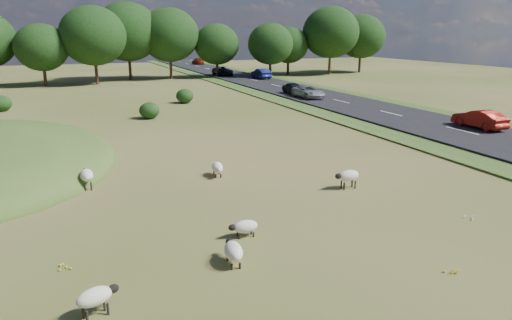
{
  "coord_description": "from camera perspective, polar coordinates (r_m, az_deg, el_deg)",
  "views": [
    {
      "loc": [
        -6.48,
        -16.28,
        7.17
      ],
      "look_at": [
        2.0,
        4.0,
        1.0
      ],
      "focal_mm": 32.0,
      "sensor_mm": 36.0,
      "label": 1
    }
  ],
  "objects": [
    {
      "name": "car_6",
      "position": [
        38.03,
        26.16,
        4.64
      ],
      "size": [
        1.46,
        4.17,
        1.37
      ],
      "primitive_type": "imported",
      "rotation": [
        0.0,
        0.0,
        3.14
      ],
      "color": "maroon",
      "rests_on": "road"
    },
    {
      "name": "treeline",
      "position": [
        71.92,
        -18.98,
        14.38
      ],
      "size": [
        96.28,
        14.66,
        11.7
      ],
      "color": "black",
      "rests_on": "ground"
    },
    {
      "name": "sheep_3",
      "position": [
        21.95,
        11.43,
        -1.95
      ],
      "size": [
        1.26,
        0.56,
        0.91
      ],
      "rotation": [
        0.0,
        0.0,
        3.13
      ],
      "color": "beige",
      "rests_on": "ground"
    },
    {
      "name": "car_4",
      "position": [
        71.93,
        0.65,
        10.76
      ],
      "size": [
        1.6,
        4.6,
        1.52
      ],
      "primitive_type": "imported",
      "rotation": [
        0.0,
        0.0,
        3.14
      ],
      "color": "navy",
      "rests_on": "road"
    },
    {
      "name": "car_2",
      "position": [
        53.76,
        4.74,
        8.92
      ],
      "size": [
        1.52,
        3.77,
        1.29
      ],
      "primitive_type": "imported",
      "color": "black",
      "rests_on": "road"
    },
    {
      "name": "sheep_0",
      "position": [
        16.63,
        -1.44,
        -8.32
      ],
      "size": [
        1.11,
        0.53,
        0.64
      ],
      "rotation": [
        0.0,
        0.0,
        3.09
      ],
      "color": "beige",
      "rests_on": "ground"
    },
    {
      "name": "car_3",
      "position": [
        77.46,
        -4.19,
        11.04
      ],
      "size": [
        2.36,
        5.12,
        1.42
      ],
      "primitive_type": "imported",
      "color": "black",
      "rests_on": "road"
    },
    {
      "name": "sheep_5",
      "position": [
        22.97,
        -20.43,
        -1.78
      ],
      "size": [
        0.61,
        1.33,
        0.96
      ],
      "rotation": [
        0.0,
        0.0,
        1.6
      ],
      "color": "beige",
      "rests_on": "ground"
    },
    {
      "name": "ground",
      "position": [
        37.54,
        -12.36,
        4.3
      ],
      "size": [
        160.0,
        160.0,
        0.0
      ],
      "primitive_type": "plane",
      "color": "#3C541A",
      "rests_on": "ground"
    },
    {
      "name": "sheep_4",
      "position": [
        12.98,
        -19.4,
        -15.81
      ],
      "size": [
        1.2,
        0.77,
        0.83
      ],
      "rotation": [
        0.0,
        0.0,
        0.31
      ],
      "color": "beige",
      "rests_on": "ground"
    },
    {
      "name": "sheep_1",
      "position": [
        14.8,
        -2.87,
        -11.26
      ],
      "size": [
        0.69,
        1.32,
        0.74
      ],
      "rotation": [
        0.0,
        0.0,
        1.45
      ],
      "color": "beige",
      "rests_on": "ground"
    },
    {
      "name": "sheep_2",
      "position": [
        23.51,
        -4.85,
        -0.95
      ],
      "size": [
        0.72,
        1.31,
        0.73
      ],
      "rotation": [
        0.0,
        0.0,
        4.55
      ],
      "color": "beige",
      "rests_on": "ground"
    },
    {
      "name": "road",
      "position": [
        53.78,
        7.1,
        8.03
      ],
      "size": [
        8.0,
        150.0,
        0.25
      ],
      "primitive_type": "cube",
      "color": "black",
      "rests_on": "ground"
    },
    {
      "name": "car_1",
      "position": [
        50.73,
        6.56,
        8.48
      ],
      "size": [
        2.16,
        4.68,
        1.3
      ],
      "primitive_type": "imported",
      "color": "#A2A5AA",
      "rests_on": "road"
    },
    {
      "name": "shrubs",
      "position": [
        45.87,
        -17.68,
        6.88
      ],
      "size": [
        18.98,
        10.86,
        1.5
      ],
      "color": "black",
      "rests_on": "ground"
    },
    {
      "name": "car_5",
      "position": [
        105.87,
        -7.26,
        12.17
      ],
      "size": [
        1.89,
        4.66,
        1.35
      ],
      "primitive_type": "imported",
      "rotation": [
        0.0,
        0.0,
        3.14
      ],
      "color": "#992E10",
      "rests_on": "road"
    }
  ]
}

